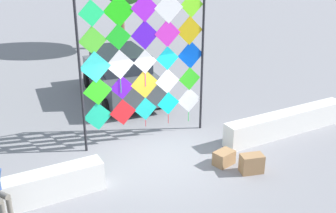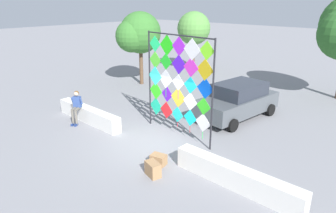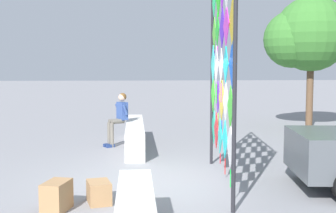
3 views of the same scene
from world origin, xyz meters
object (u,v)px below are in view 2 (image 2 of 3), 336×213
object	(u,v)px
cardboard_box_large	(153,169)
kite_display_rack	(178,80)
seated_vendor	(76,105)
parked_car	(237,100)
tree_far_right	(194,28)
cardboard_box_small	(159,160)
tree_palm_like	(138,33)

from	to	relation	value
cardboard_box_large	kite_display_rack	bearing A→B (deg)	117.08
seated_vendor	parked_car	distance (m)	7.74
cardboard_box_large	tree_far_right	bearing A→B (deg)	123.59
parked_car	cardboard_box_small	size ratio (longest dim) A/B	8.80
kite_display_rack	cardboard_box_large	world-z (taller)	kite_display_rack
kite_display_rack	tree_far_right	distance (m)	12.85
kite_display_rack	tree_far_right	world-z (taller)	tree_far_right
cardboard_box_large	tree_far_right	xyz separation A→B (m)	(-8.92, 13.44, 3.20)
parked_car	tree_palm_like	distance (m)	8.77
parked_car	cardboard_box_small	distance (m)	6.00
cardboard_box_large	tree_palm_like	bearing A→B (deg)	139.95
tree_palm_like	tree_far_right	distance (m)	5.79
kite_display_rack	seated_vendor	world-z (taller)	kite_display_rack
cardboard_box_small	tree_far_right	bearing A→B (deg)	123.75
kite_display_rack	cardboard_box_large	bearing A→B (deg)	-62.92
seated_vendor	tree_palm_like	xyz separation A→B (m)	(-3.19, 6.84, 2.55)
seated_vendor	tree_far_right	size ratio (longest dim) A/B	0.33
kite_display_rack	seated_vendor	bearing A→B (deg)	-153.73
cardboard_box_large	cardboard_box_small	xyz separation A→B (m)	(-0.38, 0.65, -0.06)
kite_display_rack	tree_palm_like	bearing A→B (deg)	148.35
tree_palm_like	cardboard_box_small	bearing A→B (deg)	-38.75
parked_car	cardboard_box_small	world-z (taller)	parked_car
cardboard_box_small	tree_far_right	size ratio (longest dim) A/B	0.11
kite_display_rack	tree_far_right	size ratio (longest dim) A/B	0.91
parked_car	cardboard_box_large	size ratio (longest dim) A/B	8.20
cardboard_box_large	tree_palm_like	distance (m)	12.31
seated_vendor	cardboard_box_small	world-z (taller)	seated_vendor
seated_vendor	parked_car	size ratio (longest dim) A/B	0.33
seated_vendor	tree_far_right	distance (m)	13.22
cardboard_box_large	tree_far_right	size ratio (longest dim) A/B	0.12
seated_vendor	tree_far_right	world-z (taller)	tree_far_right
cardboard_box_large	seated_vendor	bearing A→B (deg)	172.18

